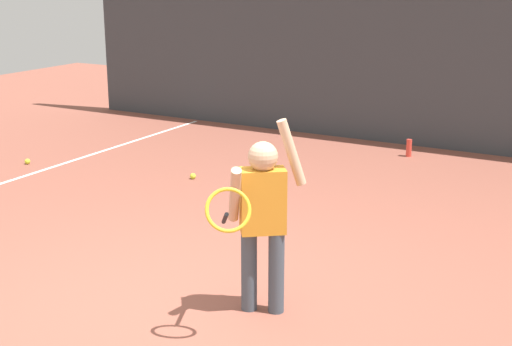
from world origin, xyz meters
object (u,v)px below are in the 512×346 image
(tennis_player, at_px, (261,212))
(water_bottle, at_px, (409,148))
(tennis_ball_2, at_px, (193,176))
(tennis_ball_1, at_px, (27,161))

(tennis_player, xyz_separation_m, water_bottle, (-0.44, 4.66, -0.62))
(tennis_player, xyz_separation_m, tennis_ball_2, (-2.25, 2.49, -0.69))
(water_bottle, distance_m, tennis_ball_1, 4.71)
(tennis_ball_1, bearing_deg, tennis_ball_2, 12.01)
(tennis_ball_2, bearing_deg, tennis_ball_1, -167.99)
(tennis_player, distance_m, tennis_ball_1, 4.86)
(tennis_ball_2, bearing_deg, water_bottle, 50.24)
(water_bottle, relative_size, tennis_ball_2, 3.33)
(tennis_player, relative_size, tennis_ball_1, 20.46)
(water_bottle, xyz_separation_m, tennis_ball_2, (-1.81, -2.17, -0.08))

